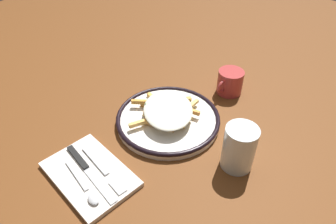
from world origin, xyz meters
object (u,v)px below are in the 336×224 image
at_px(plate, 168,119).
at_px(knife, 86,168).
at_px(fries_heap, 167,110).
at_px(water_glass, 239,148).
at_px(napkin, 91,175).
at_px(coffee_mug, 230,82).
at_px(spoon, 87,189).
at_px(fork, 103,169).

xyz_separation_m(plate, knife, (0.26, -0.02, 0.00)).
relative_size(fries_heap, water_glass, 1.94).
relative_size(napkin, coffee_mug, 2.11).
bearing_deg(coffee_mug, fries_heap, -9.41).
xyz_separation_m(napkin, knife, (-0.00, -0.02, 0.01)).
height_order(plate, coffee_mug, coffee_mug).
height_order(plate, water_glass, water_glass).
distance_m(fries_heap, water_glass, 0.23).
bearing_deg(spoon, knife, -122.99).
xyz_separation_m(knife, water_glass, (-0.27, 0.24, 0.04)).
xyz_separation_m(plate, coffee_mug, (-0.24, 0.04, 0.03)).
height_order(fries_heap, napkin, fries_heap).
relative_size(fries_heap, fork, 1.28).
relative_size(fries_heap, spoon, 1.48).
distance_m(spoon, coffee_mug, 0.54).
distance_m(napkin, spoon, 0.05).
height_order(fork, spoon, spoon).
xyz_separation_m(knife, coffee_mug, (-0.50, 0.05, 0.02)).
distance_m(plate, knife, 0.26).
distance_m(knife, coffee_mug, 0.51).
bearing_deg(knife, coffee_mug, 173.97).
relative_size(napkin, water_glass, 1.90).
relative_size(plate, fork, 1.65).
xyz_separation_m(plate, water_glass, (-0.01, 0.23, 0.05)).
bearing_deg(coffee_mug, napkin, -3.89).
xyz_separation_m(fork, coffee_mug, (-0.48, 0.02, 0.02)).
xyz_separation_m(fries_heap, knife, (0.26, -0.01, -0.03)).
xyz_separation_m(napkin, fork, (-0.03, 0.01, 0.01)).
height_order(spoon, water_glass, water_glass).
bearing_deg(fries_heap, plate, 95.68).
height_order(fork, coffee_mug, coffee_mug).
distance_m(napkin, water_glass, 0.35).
bearing_deg(fork, coffee_mug, 177.34).
height_order(plate, knife, plate).
distance_m(fork, knife, 0.04).
bearing_deg(knife, fork, 128.84).
height_order(fries_heap, knife, fries_heap).
relative_size(fork, knife, 0.84).
height_order(plate, fork, plate).
relative_size(knife, water_glass, 1.81).
xyz_separation_m(napkin, spoon, (0.03, 0.03, 0.01)).
bearing_deg(fries_heap, napkin, 1.20).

